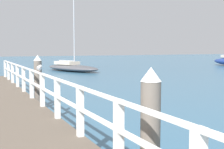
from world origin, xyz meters
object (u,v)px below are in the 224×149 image
seagull_foreground (39,68)px  boat_1 (72,67)px  dock_piling_near (150,134)px  dock_piling_far (38,81)px

seagull_foreground → boat_1: size_ratio=0.06×
seagull_foreground → dock_piling_near: bearing=-62.6°
dock_piling_near → dock_piling_far: 7.51m
dock_piling_near → dock_piling_far: same height
dock_piling_near → dock_piling_far: (0.00, 7.51, 0.00)m
dock_piling_far → boat_1: size_ratio=0.23×
dock_piling_far → dock_piling_near: bearing=-90.0°
dock_piling_near → boat_1: (6.37, 23.31, -0.58)m
dock_piling_far → boat_1: boat_1 is taller
boat_1 → seagull_foreground: bearing=50.1°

